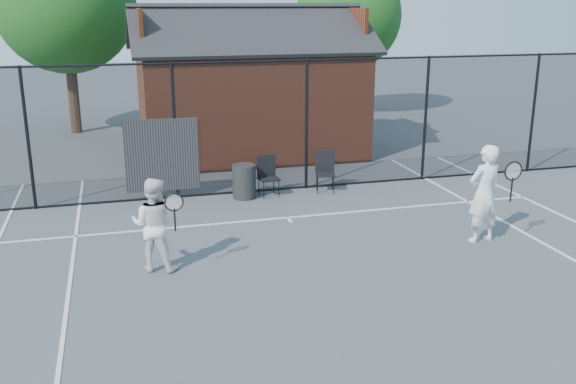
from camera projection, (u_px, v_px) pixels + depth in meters
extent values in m
plane|color=#44494D|center=(337.00, 276.00, 10.26)|extent=(80.00, 80.00, 0.00)
cube|color=silver|center=(287.00, 218.00, 13.03)|extent=(11.00, 0.06, 0.01)
cube|color=silver|center=(57.00, 383.00, 7.37)|extent=(0.06, 18.00, 0.01)
cube|color=silver|center=(289.00, 220.00, 12.89)|extent=(0.06, 0.30, 0.01)
cylinder|color=black|center=(28.00, 139.00, 13.19)|extent=(0.07, 0.07, 3.00)
cylinder|color=black|center=(175.00, 132.00, 13.95)|extent=(0.07, 0.07, 3.00)
cylinder|color=black|center=(307.00, 125.00, 14.71)|extent=(0.07, 0.07, 3.00)
cylinder|color=black|center=(425.00, 119.00, 15.46)|extent=(0.07, 0.07, 3.00)
cylinder|color=black|center=(533.00, 114.00, 16.22)|extent=(0.07, 0.07, 3.00)
cylinder|color=black|center=(263.00, 61.00, 14.04)|extent=(22.00, 0.04, 0.04)
cylinder|color=black|center=(265.00, 190.00, 14.87)|extent=(22.00, 0.04, 0.04)
cube|color=black|center=(264.00, 127.00, 14.45)|extent=(22.00, 3.00, 0.01)
cube|color=black|center=(162.00, 155.00, 14.00)|extent=(1.60, 0.04, 1.60)
cube|color=brown|center=(249.00, 101.00, 18.28)|extent=(6.00, 4.00, 3.00)
cube|color=black|center=(256.00, 29.00, 16.78)|extent=(6.50, 2.36, 1.32)
cube|color=black|center=(241.00, 27.00, 18.63)|extent=(6.50, 2.36, 1.32)
cube|color=brown|center=(139.00, 29.00, 16.96)|extent=(0.10, 2.80, 1.06)
cube|color=brown|center=(348.00, 27.00, 18.45)|extent=(0.10, 2.80, 1.06)
cylinder|color=black|center=(74.00, 95.00, 21.25)|extent=(0.36, 0.36, 2.52)
sphere|color=#1B4D16|center=(65.00, 3.00, 20.41)|extent=(4.48, 4.48, 4.48)
cylinder|color=black|center=(347.00, 86.00, 24.74)|extent=(0.36, 0.36, 2.23)
sphere|color=#1B4D16|center=(348.00, 16.00, 24.00)|extent=(3.97, 3.97, 3.97)
imported|color=white|center=(484.00, 194.00, 11.52)|extent=(0.72, 0.53, 1.81)
torus|color=black|center=(513.00, 171.00, 11.12)|extent=(0.35, 0.03, 0.35)
cylinder|color=black|center=(511.00, 190.00, 11.22)|extent=(0.03, 0.03, 0.43)
imported|color=white|center=(154.00, 224.00, 10.32)|extent=(0.92, 0.83, 1.55)
torus|color=black|center=(174.00, 202.00, 9.99)|extent=(0.30, 0.02, 0.30)
cylinder|color=black|center=(175.00, 220.00, 10.07)|extent=(0.03, 0.03, 0.37)
cube|color=black|center=(269.00, 177.00, 14.38)|extent=(0.47, 0.48, 0.89)
cube|color=black|center=(325.00, 172.00, 14.72)|extent=(0.55, 0.56, 0.92)
cylinder|color=black|center=(244.00, 181.00, 14.26)|extent=(0.57, 0.57, 0.76)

